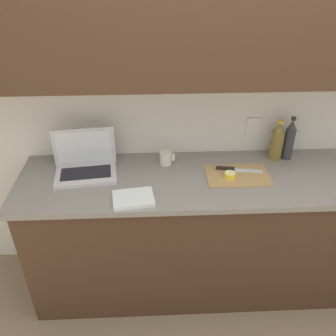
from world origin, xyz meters
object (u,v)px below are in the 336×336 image
(laptop, at_px, (85,163))
(measuring_cup, at_px, (166,158))
(bottle_oil_tall, at_px, (277,141))
(cutting_board, at_px, (237,175))
(bottle_green_soda, at_px, (289,140))
(knife, at_px, (231,169))
(lemon_half_cut, at_px, (230,175))

(laptop, xyz_separation_m, measuring_cup, (0.49, 0.07, -0.02))
(measuring_cup, bearing_deg, bottle_oil_tall, 3.10)
(cutting_board, distance_m, bottle_oil_tall, 0.36)
(laptop, distance_m, bottle_green_soda, 1.27)
(knife, height_order, bottle_green_soda, bottle_green_soda)
(measuring_cup, bearing_deg, cutting_board, -20.48)
(cutting_board, height_order, lemon_half_cut, lemon_half_cut)
(bottle_oil_tall, bearing_deg, measuring_cup, -176.90)
(lemon_half_cut, bearing_deg, measuring_cup, 153.40)
(measuring_cup, bearing_deg, laptop, -172.15)
(bottle_oil_tall, bearing_deg, bottle_green_soda, 0.00)
(bottle_green_soda, relative_size, measuring_cup, 2.96)
(cutting_board, xyz_separation_m, measuring_cup, (-0.42, 0.16, 0.04))
(knife, height_order, lemon_half_cut, lemon_half_cut)
(laptop, bearing_deg, bottle_green_soda, -1.94)
(laptop, xyz_separation_m, bottle_oil_tall, (1.19, 0.11, 0.06))
(lemon_half_cut, bearing_deg, bottle_green_soda, 28.55)
(knife, bearing_deg, cutting_board, -53.71)
(laptop, distance_m, lemon_half_cut, 0.87)
(knife, bearing_deg, laptop, -173.65)
(cutting_board, bearing_deg, measuring_cup, 159.52)
(knife, xyz_separation_m, measuring_cup, (-0.39, 0.10, 0.03))
(bottle_green_soda, height_order, bottle_oil_tall, bottle_green_soda)
(bottle_green_soda, xyz_separation_m, bottle_oil_tall, (-0.08, -0.00, -0.01))
(cutting_board, height_order, bottle_oil_tall, bottle_oil_tall)
(laptop, relative_size, bottle_green_soda, 1.37)
(cutting_board, xyz_separation_m, knife, (-0.03, 0.05, 0.01))
(knife, height_order, bottle_oil_tall, bottle_oil_tall)
(lemon_half_cut, distance_m, bottle_oil_tall, 0.41)
(lemon_half_cut, bearing_deg, knife, 73.45)
(knife, distance_m, bottle_green_soda, 0.43)
(knife, bearing_deg, lemon_half_cut, -97.83)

